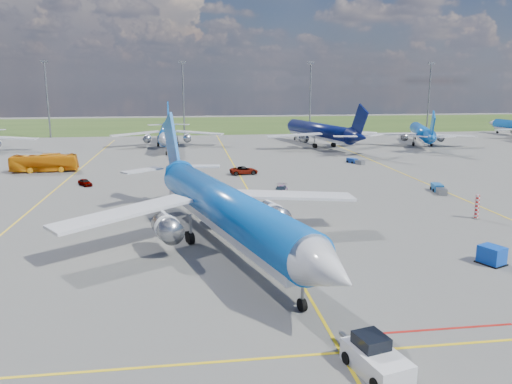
{
  "coord_description": "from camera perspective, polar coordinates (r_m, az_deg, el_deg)",
  "views": [
    {
      "loc": [
        -9.19,
        -47.34,
        16.67
      ],
      "look_at": [
        -1.42,
        8.92,
        4.0
      ],
      "focal_mm": 35.0,
      "sensor_mm": 36.0,
      "label": 1
    }
  ],
  "objects": [
    {
      "name": "apron_bus",
      "position": [
        101.53,
        -23.05,
        3.08
      ],
      "size": [
        12.15,
        3.43,
        3.35
      ],
      "primitive_type": "imported",
      "rotation": [
        0.0,
        0.0,
        1.62
      ],
      "color": "orange",
      "rests_on": "ground"
    },
    {
      "name": "baggage_tug_c",
      "position": [
        97.5,
        -8.9,
        2.84
      ],
      "size": [
        1.28,
        4.24,
        0.94
      ],
      "rotation": [
        0.0,
        0.0,
        0.04
      ],
      "color": "#1A449E",
      "rests_on": "ground"
    },
    {
      "name": "service_car_b",
      "position": [
        91.08,
        -1.38,
        2.48
      ],
      "size": [
        5.46,
        3.17,
        1.43
      ],
      "primitive_type": "imported",
      "rotation": [
        0.0,
        0.0,
        1.73
      ],
      "color": "#999999",
      "rests_on": "ground"
    },
    {
      "name": "service_car_c",
      "position": [
        75.07,
        2.86,
        0.24
      ],
      "size": [
        2.92,
        4.8,
        1.3
      ],
      "primitive_type": "imported",
      "rotation": [
        0.0,
        0.0,
        -0.26
      ],
      "color": "#999999",
      "rests_on": "ground"
    },
    {
      "name": "bg_jet_n",
      "position": [
        131.9,
        7.19,
        5.22
      ],
      "size": [
        42.17,
        49.91,
        11.4
      ],
      "primitive_type": null,
      "rotation": [
        0.0,
        0.0,
        3.37
      ],
      "color": "#081042",
      "rests_on": "ground"
    },
    {
      "name": "taxiway_lines",
      "position": [
        77.44,
        -0.73,
        0.15
      ],
      "size": [
        60.25,
        160.0,
        0.02
      ],
      "color": "yellow",
      "rests_on": "ground"
    },
    {
      "name": "pushback_tug",
      "position": [
        31.48,
        13.47,
        -18.0
      ],
      "size": [
        3.28,
        6.25,
        2.08
      ],
      "rotation": [
        0.0,
        0.0,
        0.25
      ],
      "color": "silver",
      "rests_on": "ground"
    },
    {
      "name": "grass_strip",
      "position": [
        198.26,
        -5.23,
        7.7
      ],
      "size": [
        400.0,
        80.0,
        0.01
      ],
      "primitive_type": "cube",
      "color": "#2D4719",
      "rests_on": "ground"
    },
    {
      "name": "floodlight_masts",
      "position": [
        158.56,
        -0.93,
        11.09
      ],
      "size": [
        202.2,
        0.5,
        22.7
      ],
      "color": "slate",
      "rests_on": "ground"
    },
    {
      "name": "baggage_tug_e",
      "position": [
        105.24,
        11.24,
        3.47
      ],
      "size": [
        2.87,
        4.41,
        0.97
      ],
      "rotation": [
        0.0,
        0.0,
        0.44
      ],
      "color": "#193F97",
      "rests_on": "ground"
    },
    {
      "name": "baggage_tug_w",
      "position": [
        81.41,
        20.15,
        0.35
      ],
      "size": [
        2.35,
        5.04,
        1.09
      ],
      "rotation": [
        0.0,
        0.0,
        -0.23
      ],
      "color": "#195598",
      "rests_on": "ground"
    },
    {
      "name": "uld_container",
      "position": [
        51.64,
        25.34,
        -6.53
      ],
      "size": [
        2.39,
        2.61,
        1.69
      ],
      "primitive_type": "cube",
      "rotation": [
        0.0,
        0.0,
        0.42
      ],
      "color": "#0D42BB",
      "rests_on": "ground"
    },
    {
      "name": "main_airliner",
      "position": [
        51.23,
        -3.4,
        -6.44
      ],
      "size": [
        47.48,
        55.0,
        12.26
      ],
      "primitive_type": null,
      "rotation": [
        0.0,
        0.0,
        0.29
      ],
      "color": "#0D56B7",
      "rests_on": "ground"
    },
    {
      "name": "bg_jet_ne",
      "position": [
        140.71,
        18.33,
        5.14
      ],
      "size": [
        38.24,
        43.85,
        9.67
      ],
      "primitive_type": null,
      "rotation": [
        0.0,
        0.0,
        2.82
      ],
      "color": "#0D56B7",
      "rests_on": "ground"
    },
    {
      "name": "bg_jet_nnw",
      "position": [
        130.25,
        -10.05,
        5.03
      ],
      "size": [
        31.39,
        40.95,
        10.64
      ],
      "primitive_type": null,
      "rotation": [
        0.0,
        0.0,
        0.01
      ],
      "color": "#0D56B7",
      "rests_on": "ground"
    },
    {
      "name": "service_car_a",
      "position": [
        85.72,
        -18.95,
        1.06
      ],
      "size": [
        2.95,
        3.48,
        1.12
      ],
      "primitive_type": "imported",
      "rotation": [
        0.0,
        0.0,
        0.59
      ],
      "color": "#999999",
      "rests_on": "ground"
    },
    {
      "name": "ground",
      "position": [
        51.02,
        2.97,
        -6.51
      ],
      "size": [
        400.0,
        400.0,
        0.0
      ],
      "primitive_type": "plane",
      "color": "#535351",
      "rests_on": "ground"
    },
    {
      "name": "warning_post",
      "position": [
        67.32,
        23.93,
        -1.55
      ],
      "size": [
        0.5,
        0.5,
        3.0
      ],
      "primitive_type": "cylinder",
      "color": "red",
      "rests_on": "ground"
    }
  ]
}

